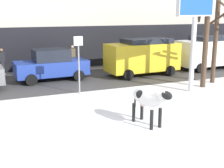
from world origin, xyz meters
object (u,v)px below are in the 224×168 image
pedestrian_near_billboard (2,62)px  bare_tree_right_lot (205,44)px  pedestrian_far_left (73,58)px  car_yellow_van (143,56)px  cow_holstein (148,98)px  car_blue_sedan (52,65)px  car_white_van (209,51)px  street_sign (79,60)px  bare_tree_far_back (217,32)px  billboard (196,4)px

pedestrian_near_billboard → bare_tree_right_lot: bearing=-36.4°
pedestrian_near_billboard → pedestrian_far_left: same height
car_yellow_van → pedestrian_far_left: size_ratio=2.70×
cow_holstein → bare_tree_right_lot: bare_tree_right_lot is taller
car_blue_sedan → car_yellow_van: size_ratio=0.91×
pedestrian_far_left → car_white_van: bearing=-18.7°
cow_holstein → street_sign: street_sign is taller
pedestrian_far_left → bare_tree_far_back: bearing=-46.2°
billboard → car_blue_sedan: size_ratio=1.30×
street_sign → bare_tree_right_lot: bearing=-10.2°
car_blue_sedan → street_sign: size_ratio=1.51×
cow_holstein → pedestrian_far_left: size_ratio=1.12×
billboard → bare_tree_right_lot: size_ratio=1.29×
bare_tree_right_lot → cow_holstein: bearing=-145.4°
car_blue_sedan → bare_tree_far_back: bearing=-26.7°
cow_holstein → pedestrian_far_left: 11.07m
street_sign → car_white_van: bearing=15.9°
car_yellow_van → pedestrian_near_billboard: size_ratio=2.70×
car_white_van → pedestrian_far_left: size_ratio=2.70×
car_yellow_van → car_white_van: size_ratio=1.00×
bare_tree_right_lot → street_sign: bearing=169.8°
pedestrian_far_left → cow_holstein: bearing=-92.0°
cow_holstein → bare_tree_far_back: size_ratio=0.36×
car_yellow_van → car_white_van: bearing=1.5°
bare_tree_right_lot → street_sign: 6.71m
pedestrian_far_left → bare_tree_right_lot: bearing=-54.1°
bare_tree_far_back → street_sign: 7.88m
car_white_van → pedestrian_near_billboard: car_white_van is taller
car_blue_sedan → car_white_van: bearing=-3.1°
car_yellow_van → street_sign: size_ratio=1.66×
cow_holstein → bare_tree_right_lot: (5.59, 3.86, 1.32)m
car_blue_sedan → street_sign: bearing=-80.4°
car_white_van → pedestrian_far_left: bearing=161.3°
pedestrian_far_left → bare_tree_right_lot: (5.21, -7.21, 1.44)m
car_yellow_van → car_blue_sedan: bearing=172.5°
bare_tree_far_back → bare_tree_right_lot: bearing=-156.0°
car_yellow_van → street_sign: 5.79m
car_yellow_van → street_sign: (-5.04, -2.82, 0.43)m
street_sign → car_yellow_van: bearing=29.2°
car_blue_sedan → car_white_van: size_ratio=0.91×
billboard → car_white_van: 7.55m
car_blue_sedan → billboard: bearing=-41.6°
cow_holstein → pedestrian_near_billboard: size_ratio=1.12×
pedestrian_near_billboard → bare_tree_far_back: size_ratio=0.32×
car_blue_sedan → bare_tree_right_lot: 8.72m
cow_holstein → car_blue_sedan: car_blue_sedan is taller
bare_tree_right_lot → bare_tree_far_back: bare_tree_far_back is taller
bare_tree_far_back → cow_holstein: bearing=-147.1°
bare_tree_far_back → car_yellow_van: bearing=128.0°
car_yellow_van → street_sign: street_sign is taller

